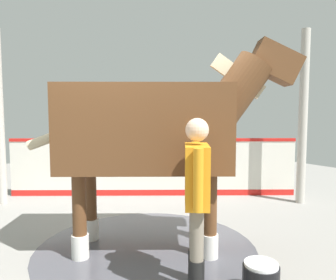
{
  "coord_description": "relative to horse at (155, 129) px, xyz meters",
  "views": [
    {
      "loc": [
        -3.65,
        1.67,
        1.7
      ],
      "look_at": [
        -0.81,
        -0.25,
        1.4
      ],
      "focal_mm": 34.27,
      "sensor_mm": 36.0,
      "label": 1
    }
  ],
  "objects": [
    {
      "name": "handler",
      "position": [
        -1.0,
        0.15,
        -0.55
      ],
      "size": [
        0.55,
        0.46,
        1.64
      ],
      "rotation": [
        0.0,
        0.0,
        0.93
      ],
      "color": "black",
      "rests_on": "ground"
    },
    {
      "name": "horse",
      "position": [
        0.0,
        0.0,
        0.0
      ],
      "size": [
        2.12,
        2.88,
        2.57
      ],
      "rotation": [
        0.0,
        0.0,
        -2.15
      ],
      "color": "brown",
      "rests_on": "ground"
    },
    {
      "name": "roof_post_near",
      "position": [
        0.19,
        -3.33,
        0.11
      ],
      "size": [
        0.16,
        0.16,
        3.2
      ],
      "primitive_type": "cylinder",
      "color": "#B7B2A8",
      "rests_on": "ground"
    },
    {
      "name": "ground_plane",
      "position": [
        0.34,
        0.38,
        -1.5
      ],
      "size": [
        16.0,
        16.0,
        0.02
      ],
      "primitive_type": "cube",
      "color": "gray"
    },
    {
      "name": "wash_bucket",
      "position": [
        -1.45,
        -0.25,
        -1.34
      ],
      "size": [
        0.34,
        0.34,
        0.32
      ],
      "color": "black",
      "rests_on": "ground"
    },
    {
      "name": "wet_patch",
      "position": [
        0.06,
        0.09,
        -1.49
      ],
      "size": [
        2.74,
        2.74,
        0.0
      ],
      "primitive_type": "cylinder",
      "color": "#4C4C54",
      "rests_on": "ground"
    },
    {
      "name": "barrier_wall",
      "position": [
        2.19,
        -1.31,
        -0.95
      ],
      "size": [
        3.24,
        4.85,
        1.17
      ],
      "color": "silver",
      "rests_on": "ground"
    }
  ]
}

